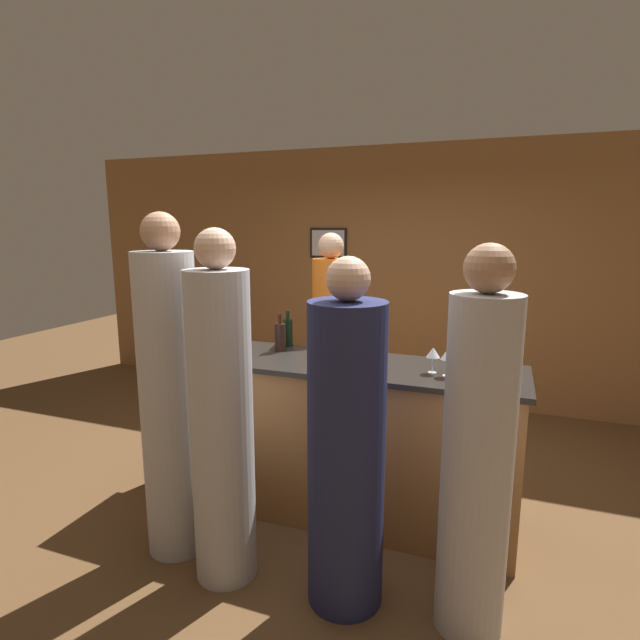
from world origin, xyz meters
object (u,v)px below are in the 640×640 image
guest_0 (170,399)px  wine_bottle_0 (280,336)px  guest_2 (477,459)px  guest_1 (222,422)px  bartender (330,357)px  wine_bottle_1 (288,332)px  guest_3 (346,451)px

guest_0 → wine_bottle_0: (0.32, 0.85, 0.22)m
guest_2 → wine_bottle_0: (-1.41, 0.87, 0.29)m
guest_2 → wine_bottle_0: 1.68m
guest_1 → guest_2: bearing=3.4°
guest_1 → guest_2: (1.32, 0.08, -0.03)m
wine_bottle_0 → guest_2: bearing=-31.7°
guest_0 → guest_2: size_ratio=1.08×
guest_0 → guest_2: 1.73m
wine_bottle_0 → guest_1: bearing=-84.7°
bartender → wine_bottle_1: size_ratio=7.08×
guest_0 → guest_2: (1.72, -0.02, -0.07)m
guest_1 → wine_bottle_0: (-0.09, 0.95, 0.27)m
guest_0 → wine_bottle_1: guest_0 is taller
guest_1 → guest_3: (0.69, 0.05, -0.08)m
guest_1 → bartender: bearing=86.2°
bartender → wine_bottle_1: 0.53m
guest_2 → bartender: bearing=130.6°
wine_bottle_0 → wine_bottle_1: bearing=91.8°
guest_1 → guest_2: guest_1 is taller
guest_0 → guest_1: bearing=-14.1°
guest_0 → wine_bottle_0: guest_0 is taller
guest_2 → wine_bottle_1: (-1.41, 1.02, 0.29)m
wine_bottle_0 → bartender: bearing=71.2°
guest_1 → wine_bottle_0: size_ratio=7.17×
guest_0 → guest_3: (1.10, -0.06, -0.12)m
guest_1 → wine_bottle_0: 0.99m
guest_2 → guest_3: size_ratio=1.04×
bartender → wine_bottle_0: bearing=71.2°
guest_2 → guest_0: bearing=179.2°
guest_0 → guest_2: guest_0 is taller
guest_0 → guest_3: 1.11m
guest_2 → wine_bottle_1: 1.76m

